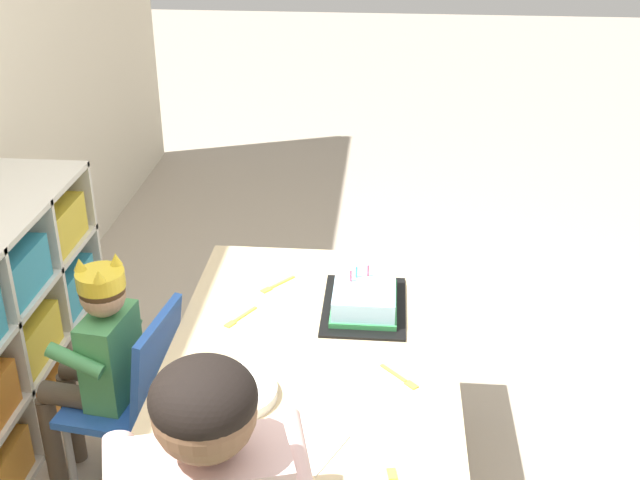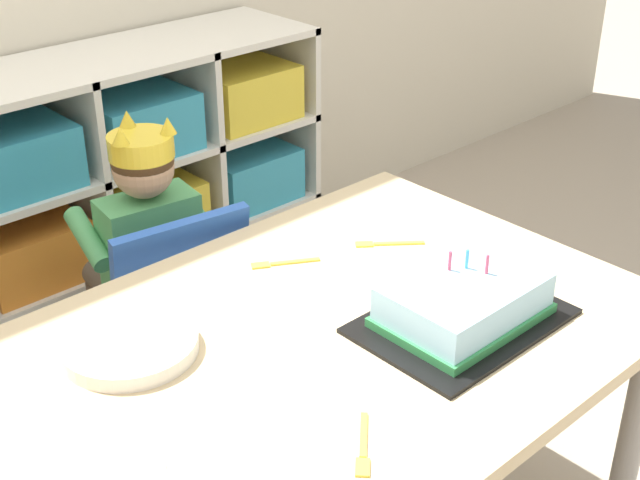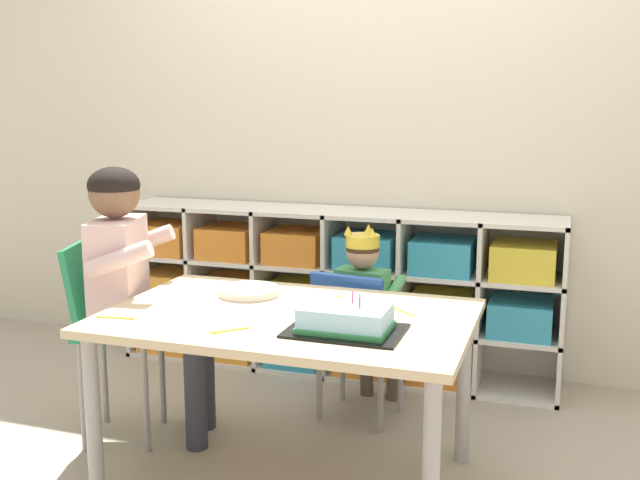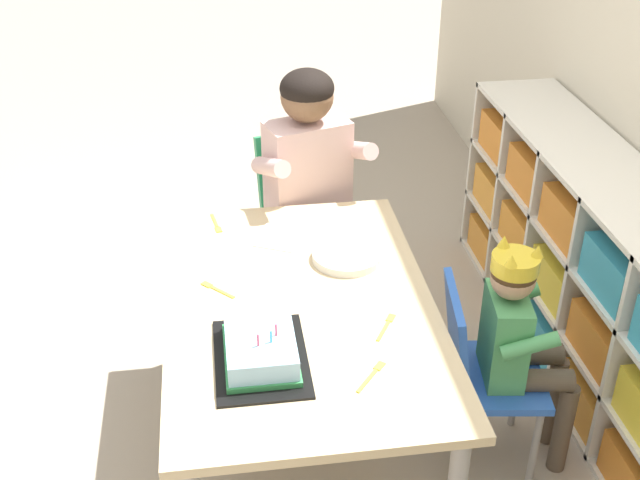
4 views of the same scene
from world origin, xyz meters
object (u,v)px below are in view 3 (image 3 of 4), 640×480
at_px(child_with_crown, 366,298).
at_px(fork_by_napkin, 399,310).
at_px(activity_table, 288,333).
at_px(fork_beside_plate_stack, 118,318).
at_px(adult_helper_seated, 135,273).
at_px(fork_scattered_mid_table, 227,331).
at_px(classroom_chair_blue, 356,334).
at_px(fork_near_cake_tray, 349,299).
at_px(classroom_chair_adult_side, 106,321).
at_px(paper_plate_stack, 249,291).
at_px(birthday_cake_on_tray, 346,321).

height_order(child_with_crown, fork_by_napkin, child_with_crown).
xyz_separation_m(activity_table, fork_beside_plate_stack, (-0.51, -0.23, 0.07)).
bearing_deg(fork_beside_plate_stack, adult_helper_seated, -75.42).
bearing_deg(activity_table, fork_scattered_mid_table, -114.12).
relative_size(classroom_chair_blue, fork_near_cake_tray, 5.24).
bearing_deg(fork_scattered_mid_table, child_with_crown, 33.49).
relative_size(activity_table, fork_by_napkin, 10.44).
distance_m(child_with_crown, adult_helper_seated, 0.95).
bearing_deg(classroom_chair_adult_side, paper_plate_stack, -99.17).
distance_m(fork_by_napkin, fork_near_cake_tray, 0.22).
bearing_deg(classroom_chair_blue, classroom_chair_adult_side, 35.16).
bearing_deg(classroom_chair_adult_side, classroom_chair_blue, -79.77).
distance_m(classroom_chair_blue, birthday_cake_on_tray, 0.75).
bearing_deg(fork_beside_plate_stack, child_with_crown, -134.34).
bearing_deg(classroom_chair_blue, adult_helper_seated, 36.56).
bearing_deg(activity_table, classroom_chair_adult_side, 172.66).
height_order(birthday_cake_on_tray, fork_beside_plate_stack, birthday_cake_on_tray).
height_order(child_with_crown, adult_helper_seated, adult_helper_seated).
bearing_deg(fork_beside_plate_stack, activity_table, -165.54).
height_order(paper_plate_stack, fork_by_napkin, paper_plate_stack).
distance_m(classroom_chair_adult_side, birthday_cake_on_tray, 1.07).
bearing_deg(classroom_chair_blue, birthday_cake_on_tray, 111.12).
xyz_separation_m(fork_by_napkin, fork_scattered_mid_table, (-0.46, -0.39, 0.00)).
height_order(child_with_crown, birthday_cake_on_tray, child_with_crown).
bearing_deg(child_with_crown, paper_plate_stack, 64.27).
height_order(birthday_cake_on_tray, fork_by_napkin, birthday_cake_on_tray).
distance_m(birthday_cake_on_tray, fork_scattered_mid_table, 0.37).
xyz_separation_m(activity_table, paper_plate_stack, (-0.22, 0.18, 0.08)).
bearing_deg(fork_by_napkin, fork_scattered_mid_table, -100.17).
xyz_separation_m(activity_table, adult_helper_seated, (-0.68, 0.14, 0.13)).
distance_m(classroom_chair_blue, fork_beside_plate_stack, 1.01).
xyz_separation_m(child_with_crown, adult_helper_seated, (-0.77, -0.52, 0.17)).
xyz_separation_m(classroom_chair_blue, fork_beside_plate_stack, (-0.59, -0.78, 0.24)).
distance_m(birthday_cake_on_tray, fork_by_napkin, 0.30).
xyz_separation_m(classroom_chair_adult_side, birthday_cake_on_tray, (1.03, -0.24, 0.17)).
distance_m(classroom_chair_adult_side, fork_beside_plate_stack, 0.46).
xyz_separation_m(adult_helper_seated, fork_scattered_mid_table, (0.57, -0.38, -0.06)).
bearing_deg(activity_table, adult_helper_seated, 168.62).
xyz_separation_m(fork_beside_plate_stack, fork_near_cake_tray, (0.65, 0.46, 0.00)).
height_order(paper_plate_stack, fork_near_cake_tray, paper_plate_stack).
height_order(paper_plate_stack, fork_scattered_mid_table, paper_plate_stack).
bearing_deg(child_with_crown, adult_helper_seated, 41.95).
xyz_separation_m(child_with_crown, classroom_chair_adult_side, (-0.89, -0.55, -0.03)).
distance_m(child_with_crown, paper_plate_stack, 0.59).
bearing_deg(fork_scattered_mid_table, activity_table, 22.27).
bearing_deg(fork_by_napkin, fork_beside_plate_stack, -116.92).
distance_m(paper_plate_stack, fork_beside_plate_stack, 0.50).
bearing_deg(adult_helper_seated, classroom_chair_blue, -78.37).
xyz_separation_m(classroom_chair_adult_side, fork_scattered_mid_table, (0.68, -0.35, 0.14)).
bearing_deg(child_with_crown, fork_scattered_mid_table, 85.18).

